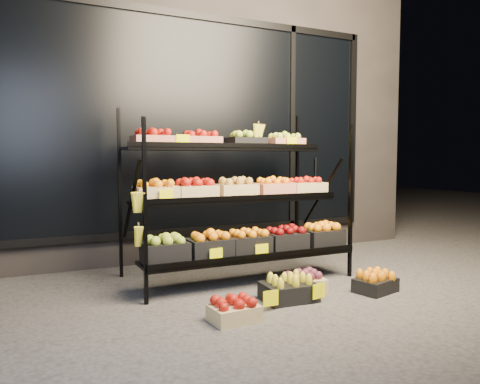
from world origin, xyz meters
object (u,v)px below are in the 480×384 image
floor_crate_left (234,310)px  floor_crate_midright (304,282)px  floor_crate_midleft (289,289)px  display_rack (237,198)px

floor_crate_left → floor_crate_midright: size_ratio=0.91×
floor_crate_left → floor_crate_midleft: size_ratio=0.80×
display_rack → floor_crate_left: 1.39m
display_rack → floor_crate_midleft: 1.08m
display_rack → floor_crate_midleft: display_rack is taller
floor_crate_left → floor_crate_midright: bearing=21.9°
floor_crate_midright → floor_crate_left: bearing=-144.9°
display_rack → floor_crate_left: (-0.54, -1.08, -0.70)m
display_rack → floor_crate_midright: bearing=-63.1°
floor_crate_left → floor_crate_midleft: (0.61, 0.25, 0.01)m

